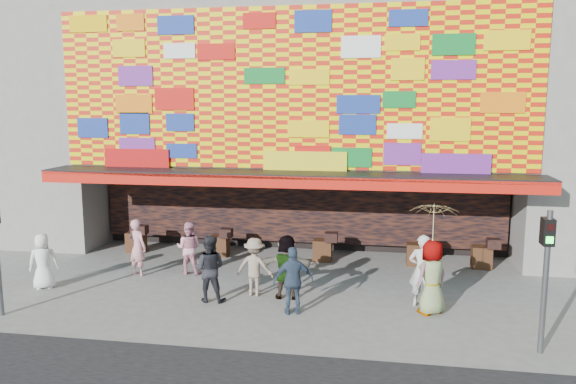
# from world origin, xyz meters

# --- Properties ---
(ground) EXTENTS (90.00, 90.00, 0.00)m
(ground) POSITION_xyz_m (0.00, 0.00, 0.00)
(ground) COLOR slate
(ground) RESTS_ON ground
(shop_building) EXTENTS (15.20, 9.40, 10.00)m
(shop_building) POSITION_xyz_m (0.00, 8.18, 5.23)
(shop_building) COLOR gray
(shop_building) RESTS_ON ground
(signal_right) EXTENTS (0.22, 0.20, 3.00)m
(signal_right) POSITION_xyz_m (6.20, -1.50, 1.86)
(signal_right) COLOR #59595B
(signal_right) RESTS_ON ground
(ped_a) EXTENTS (0.90, 0.79, 1.56)m
(ped_a) POSITION_xyz_m (-6.35, 0.51, 0.78)
(ped_a) COLOR white
(ped_a) RESTS_ON ground
(ped_b) EXTENTS (0.73, 0.60, 1.72)m
(ped_b) POSITION_xyz_m (-4.30, 2.10, 0.86)
(ped_b) COLOR pink
(ped_b) RESTS_ON ground
(ped_c) EXTENTS (0.89, 0.71, 1.76)m
(ped_c) POSITION_xyz_m (-1.49, 0.32, 0.88)
(ped_c) COLOR black
(ped_c) RESTS_ON ground
(ped_d) EXTENTS (1.05, 0.65, 1.57)m
(ped_d) POSITION_xyz_m (-0.43, 0.96, 0.78)
(ped_d) COLOR gray
(ped_d) RESTS_ON ground
(ped_e) EXTENTS (1.06, 0.70, 1.68)m
(ped_e) POSITION_xyz_m (0.80, -0.21, 0.84)
(ped_e) COLOR #34445B
(ped_e) RESTS_ON ground
(ped_f) EXTENTS (1.61, 0.57, 1.72)m
(ped_f) POSITION_xyz_m (0.45, 0.87, 0.86)
(ped_f) COLOR gray
(ped_f) RESTS_ON ground
(ped_g) EXTENTS (1.07, 1.01, 1.84)m
(ped_g) POSITION_xyz_m (4.13, 0.36, 0.92)
(ped_g) COLOR gray
(ped_g) RESTS_ON ground
(ped_h) EXTENTS (0.70, 0.49, 1.86)m
(ped_h) POSITION_xyz_m (3.93, 0.86, 0.93)
(ped_h) COLOR silver
(ped_h) RESTS_ON ground
(ped_i) EXTENTS (0.78, 0.61, 1.60)m
(ped_i) POSITION_xyz_m (-2.83, 2.51, 0.80)
(ped_i) COLOR pink
(ped_i) RESTS_ON ground
(parasol) EXTENTS (1.52, 1.53, 2.00)m
(parasol) POSITION_xyz_m (4.13, 0.36, 2.23)
(parasol) COLOR #FDE89F
(parasol) RESTS_ON ground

